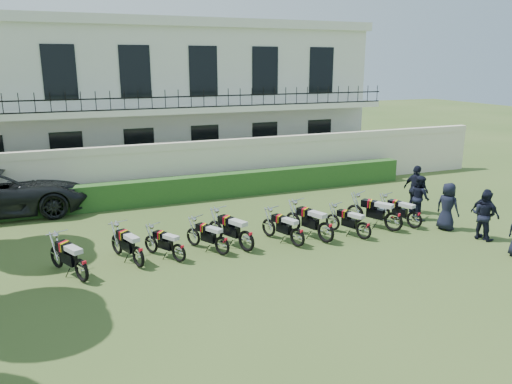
% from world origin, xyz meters
% --- Properties ---
extents(ground, '(100.00, 100.00, 0.00)m').
position_xyz_m(ground, '(0.00, 0.00, 0.00)').
color(ground, '#354F1F').
rests_on(ground, ground).
extents(perimeter_wall, '(30.00, 0.35, 2.30)m').
position_xyz_m(perimeter_wall, '(0.00, 8.00, 1.17)').
color(perimeter_wall, beige).
rests_on(perimeter_wall, ground).
extents(hedge, '(18.00, 0.60, 1.00)m').
position_xyz_m(hedge, '(1.00, 7.20, 0.50)').
color(hedge, '#1B4C1C').
rests_on(hedge, ground).
extents(building, '(20.40, 9.60, 7.40)m').
position_xyz_m(building, '(0.00, 13.96, 3.71)').
color(building, silver).
rests_on(building, ground).
extents(motorcycle_0, '(0.97, 1.82, 1.07)m').
position_xyz_m(motorcycle_0, '(-4.62, 0.57, 0.49)').
color(motorcycle_0, black).
rests_on(motorcycle_0, ground).
extents(motorcycle_1, '(0.80, 1.83, 1.03)m').
position_xyz_m(motorcycle_1, '(-3.12, 0.98, 0.48)').
color(motorcycle_1, black).
rests_on(motorcycle_1, ground).
extents(motorcycle_2, '(0.94, 1.50, 0.92)m').
position_xyz_m(motorcycle_2, '(-2.00, 0.93, 0.43)').
color(motorcycle_2, black).
rests_on(motorcycle_2, ground).
extents(motorcycle_3, '(0.93, 1.60, 0.97)m').
position_xyz_m(motorcycle_3, '(-0.70, 0.97, 0.45)').
color(motorcycle_3, black).
rests_on(motorcycle_3, ground).
extents(motorcycle_4, '(0.96, 1.91, 1.11)m').
position_xyz_m(motorcycle_4, '(0.05, 0.95, 0.51)').
color(motorcycle_4, black).
rests_on(motorcycle_4, ground).
extents(motorcycle_5, '(0.81, 1.78, 1.01)m').
position_xyz_m(motorcycle_5, '(1.64, 0.74, 0.47)').
color(motorcycle_5, black).
rests_on(motorcycle_5, ground).
extents(motorcycle_6, '(0.89, 2.00, 1.14)m').
position_xyz_m(motorcycle_6, '(2.61, 0.72, 0.52)').
color(motorcycle_6, black).
rests_on(motorcycle_6, ground).
extents(motorcycle_7, '(0.83, 1.68, 0.97)m').
position_xyz_m(motorcycle_7, '(3.90, 0.55, 0.45)').
color(motorcycle_7, black).
rests_on(motorcycle_7, ground).
extents(motorcycle_8, '(1.11, 1.88, 1.14)m').
position_xyz_m(motorcycle_8, '(5.24, 0.81, 0.53)').
color(motorcycle_8, black).
rests_on(motorcycle_8, ground).
extents(motorcycle_9, '(0.79, 1.77, 1.00)m').
position_xyz_m(motorcycle_9, '(6.11, 0.82, 0.46)').
color(motorcycle_9, black).
rests_on(motorcycle_9, ground).
extents(officer_1, '(0.82, 0.93, 1.59)m').
position_xyz_m(officer_1, '(7.46, -0.80, 0.80)').
color(officer_1, black).
rests_on(officer_1, ground).
extents(officer_2, '(0.58, 1.02, 1.65)m').
position_xyz_m(officer_2, '(7.49, -0.82, 0.82)').
color(officer_2, black).
rests_on(officer_2, ground).
extents(officer_3, '(0.73, 0.91, 1.62)m').
position_xyz_m(officer_3, '(7.06, 0.36, 0.81)').
color(officer_3, black).
rests_on(officer_3, ground).
extents(officer_4, '(0.75, 0.89, 1.60)m').
position_xyz_m(officer_4, '(6.99, 1.66, 0.80)').
color(officer_4, black).
rests_on(officer_4, ground).
extents(officer_5, '(0.65, 1.13, 1.81)m').
position_xyz_m(officer_5, '(7.34, 2.31, 0.91)').
color(officer_5, black).
rests_on(officer_5, ground).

